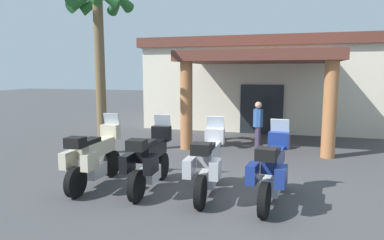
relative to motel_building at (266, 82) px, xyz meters
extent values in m
plane|color=#424244|center=(0.01, -10.39, -2.14)|extent=(80.00, 80.00, 0.00)
cube|color=silver|center=(0.00, 0.16, -0.26)|extent=(10.96, 6.17, 3.74)
cube|color=#1E2328|center=(0.01, -2.96, -1.09)|extent=(1.80, 0.11, 2.10)
cube|color=brown|center=(0.01, -4.97, 1.02)|extent=(5.37, 4.14, 0.35)
cylinder|color=#B27042|center=(-2.26, -6.63, -0.64)|extent=(0.42, 0.42, 2.98)
cylinder|color=#B27042|center=(2.30, -6.62, -0.64)|extent=(0.42, 0.42, 2.98)
cube|color=brown|center=(0.00, 0.16, 1.83)|extent=(11.36, 6.57, 0.44)
cylinder|color=black|center=(-3.21, -10.11, -1.81)|extent=(0.14, 0.66, 0.66)
cylinder|color=black|center=(-3.21, -11.66, -1.81)|extent=(0.14, 0.66, 0.66)
cube|color=silver|center=(-3.21, -10.91, -1.77)|extent=(0.32, 0.56, 0.32)
cube|color=beige|center=(-3.21, -10.76, -1.26)|extent=(0.30, 1.15, 0.34)
cube|color=black|center=(-3.21, -11.11, -1.04)|extent=(0.28, 0.60, 0.10)
cube|color=beige|center=(-3.21, -10.13, -0.99)|extent=(0.44, 0.24, 0.36)
cube|color=#B2BCC6|center=(-3.21, -10.05, -0.71)|extent=(0.40, 0.12, 0.36)
cube|color=beige|center=(-3.47, -11.51, -1.38)|extent=(0.18, 0.44, 0.36)
cube|color=beige|center=(-2.95, -11.51, -1.38)|extent=(0.18, 0.44, 0.36)
cube|color=black|center=(-3.21, -11.61, -0.97)|extent=(0.36, 0.32, 0.22)
cylinder|color=black|center=(-1.90, -10.00, -1.81)|extent=(0.15, 0.66, 0.66)
cylinder|color=black|center=(-1.87, -11.55, -1.81)|extent=(0.15, 0.66, 0.66)
cube|color=silver|center=(-1.88, -10.80, -1.77)|extent=(0.33, 0.57, 0.32)
cube|color=black|center=(-1.89, -10.65, -1.26)|extent=(0.32, 1.15, 0.34)
cube|color=black|center=(-1.88, -11.00, -1.04)|extent=(0.29, 0.60, 0.10)
cube|color=black|center=(-1.90, -10.02, -0.99)|extent=(0.44, 0.25, 0.36)
cube|color=#B2BCC6|center=(-1.90, -9.94, -0.71)|extent=(0.40, 0.12, 0.36)
cube|color=black|center=(-2.13, -11.41, -1.38)|extent=(0.19, 0.44, 0.36)
cube|color=black|center=(-1.61, -11.40, -1.38)|extent=(0.19, 0.44, 0.36)
cube|color=black|center=(-1.87, -11.50, -0.97)|extent=(0.37, 0.33, 0.22)
cylinder|color=black|center=(-0.58, -10.00, -1.81)|extent=(0.16, 0.66, 0.66)
cylinder|color=black|center=(-0.53, -11.55, -1.81)|extent=(0.16, 0.66, 0.66)
cube|color=silver|center=(-0.55, -10.80, -1.77)|extent=(0.33, 0.57, 0.32)
cube|color=#B2B2B7|center=(-0.56, -10.65, -1.26)|extent=(0.33, 1.16, 0.34)
cube|color=black|center=(-0.55, -11.00, -1.04)|extent=(0.30, 0.61, 0.10)
cube|color=#B2B2B7|center=(-0.58, -10.02, -0.99)|extent=(0.45, 0.25, 0.36)
cube|color=#B2BCC6|center=(-0.58, -9.94, -0.71)|extent=(0.40, 0.13, 0.36)
cube|color=#B2B2B7|center=(-0.80, -11.40, -1.38)|extent=(0.19, 0.44, 0.36)
cube|color=#B2B2B7|center=(-0.28, -11.39, -1.38)|extent=(0.19, 0.44, 0.36)
cube|color=black|center=(-0.54, -11.50, -0.97)|extent=(0.37, 0.33, 0.22)
cylinder|color=black|center=(0.88, -10.10, -1.81)|extent=(0.22, 0.67, 0.66)
cylinder|color=black|center=(0.68, -11.64, -1.81)|extent=(0.22, 0.67, 0.66)
cube|color=silver|center=(0.77, -10.90, -1.77)|extent=(0.39, 0.60, 0.32)
cube|color=navy|center=(0.79, -10.75, -1.26)|extent=(0.45, 1.18, 0.34)
cube|color=black|center=(0.75, -11.09, -1.04)|extent=(0.35, 0.63, 0.10)
cube|color=navy|center=(0.88, -10.12, -0.99)|extent=(0.47, 0.29, 0.36)
cube|color=#B2BCC6|center=(0.89, -10.04, -0.71)|extent=(0.41, 0.17, 0.36)
cube|color=navy|center=(0.44, -11.46, -1.38)|extent=(0.23, 0.46, 0.36)
cube|color=navy|center=(0.96, -11.52, -1.38)|extent=(0.23, 0.46, 0.36)
cube|color=black|center=(0.69, -11.59, -0.97)|extent=(0.40, 0.36, 0.22)
cylinder|color=#3F334C|center=(0.10, -6.22, -1.72)|extent=(0.14, 0.14, 0.82)
cylinder|color=#3F334C|center=(0.16, -6.39, -1.72)|extent=(0.14, 0.14, 0.82)
cylinder|color=#335999|center=(0.13, -6.30, -1.02)|extent=(0.32, 0.32, 0.58)
cylinder|color=#335999|center=(0.06, -6.09, -0.99)|extent=(0.09, 0.09, 0.55)
cylinder|color=#335999|center=(0.20, -6.51, -0.99)|extent=(0.09, 0.09, 0.55)
sphere|color=tan|center=(0.13, -6.30, -0.59)|extent=(0.22, 0.22, 0.22)
cylinder|color=brown|center=(-4.70, -8.00, 0.24)|extent=(0.31, 0.31, 4.76)
camera|label=1|loc=(0.98, -17.63, 0.47)|focal=31.69mm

